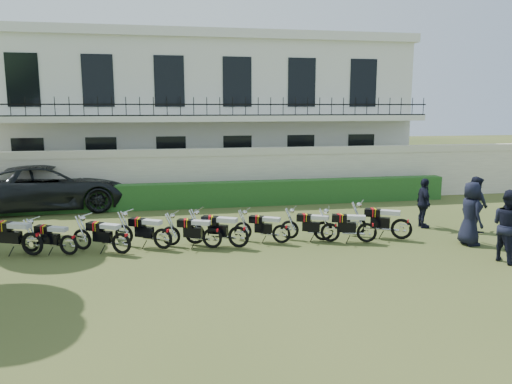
# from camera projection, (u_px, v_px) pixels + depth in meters

# --- Properties ---
(ground) EXTENTS (100.00, 100.00, 0.00)m
(ground) POSITION_uv_depth(u_px,v_px,m) (239.00, 260.00, 13.25)
(ground) COLOR #36451B
(ground) RESTS_ON ground
(perimeter_wall) EXTENTS (30.00, 0.35, 2.30)m
(perimeter_wall) POSITION_uv_depth(u_px,v_px,m) (209.00, 176.00, 20.79)
(perimeter_wall) COLOR #EBE1C6
(perimeter_wall) RESTS_ON ground
(hedge) EXTENTS (18.00, 0.60, 1.00)m
(hedge) POSITION_uv_depth(u_px,v_px,m) (236.00, 194.00, 20.31)
(hedge) COLOR #234819
(hedge) RESTS_ON ground
(building) EXTENTS (20.40, 9.60, 7.40)m
(building) POSITION_uv_depth(u_px,v_px,m) (198.00, 112.00, 26.12)
(building) COLOR silver
(building) RESTS_ON ground
(motorcycle_0) EXTENTS (1.93, 0.96, 1.12)m
(motorcycle_0) POSITION_uv_depth(u_px,v_px,m) (32.00, 238.00, 13.44)
(motorcycle_0) COLOR black
(motorcycle_0) RESTS_ON ground
(motorcycle_1) EXTENTS (1.65, 0.87, 0.97)m
(motorcycle_1) POSITION_uv_depth(u_px,v_px,m) (69.00, 240.00, 13.53)
(motorcycle_1) COLOR black
(motorcycle_1) RESTS_ON ground
(motorcycle_2) EXTENTS (1.69, 1.01, 1.03)m
(motorcycle_2) POSITION_uv_depth(u_px,v_px,m) (121.00, 238.00, 13.62)
(motorcycle_2) COLOR black
(motorcycle_2) RESTS_ON ground
(motorcycle_3) EXTENTS (1.68, 1.05, 1.03)m
(motorcycle_3) POSITION_uv_depth(u_px,v_px,m) (163.00, 234.00, 14.09)
(motorcycle_3) COLOR black
(motorcycle_3) RESTS_ON ground
(motorcycle_4) EXTENTS (1.73, 0.85, 1.00)m
(motorcycle_4) POSITION_uv_depth(u_px,v_px,m) (212.00, 233.00, 14.19)
(motorcycle_4) COLOR black
(motorcycle_4) RESTS_ON ground
(motorcycle_5) EXTENTS (1.81, 1.01, 1.08)m
(motorcycle_5) POSITION_uv_depth(u_px,v_px,m) (239.00, 232.00, 14.23)
(motorcycle_5) COLOR black
(motorcycle_5) RESTS_ON ground
(motorcycle_6) EXTENTS (1.59, 0.93, 0.96)m
(motorcycle_6) POSITION_uv_depth(u_px,v_px,m) (281.00, 229.00, 14.70)
(motorcycle_6) COLOR black
(motorcycle_6) RESTS_ON ground
(motorcycle_7) EXTENTS (1.66, 0.92, 0.99)m
(motorcycle_7) POSITION_uv_depth(u_px,v_px,m) (330.00, 228.00, 14.85)
(motorcycle_7) COLOR black
(motorcycle_7) RESTS_ON ground
(motorcycle_8) EXTENTS (1.80, 0.80, 1.02)m
(motorcycle_8) POSITION_uv_depth(u_px,v_px,m) (367.00, 228.00, 14.78)
(motorcycle_8) COLOR black
(motorcycle_8) RESTS_ON ground
(motorcycle_9) EXTENTS (1.79, 1.11, 1.10)m
(motorcycle_9) POSITION_uv_depth(u_px,v_px,m) (402.00, 224.00, 15.11)
(motorcycle_9) COLOR black
(motorcycle_9) RESTS_ON ground
(suv) EXTENTS (6.69, 3.62, 1.78)m
(suv) POSITION_uv_depth(u_px,v_px,m) (50.00, 187.00, 19.60)
(suv) COLOR black
(suv) RESTS_ON ground
(officer_1) EXTENTS (0.84, 1.02, 1.91)m
(officer_1) POSITION_uv_depth(u_px,v_px,m) (508.00, 226.00, 12.97)
(officer_1) COLOR black
(officer_1) RESTS_ON ground
(officer_3) EXTENTS (0.65, 0.95, 1.87)m
(officer_3) POSITION_uv_depth(u_px,v_px,m) (471.00, 213.00, 14.57)
(officer_3) COLOR black
(officer_3) RESTS_ON ground
(officer_4) EXTENTS (0.69, 0.89, 1.81)m
(officer_4) POSITION_uv_depth(u_px,v_px,m) (475.00, 204.00, 16.12)
(officer_4) COLOR black
(officer_4) RESTS_ON ground
(officer_5) EXTENTS (0.55, 1.03, 1.67)m
(officer_5) POSITION_uv_depth(u_px,v_px,m) (424.00, 203.00, 16.65)
(officer_5) COLOR black
(officer_5) RESTS_ON ground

